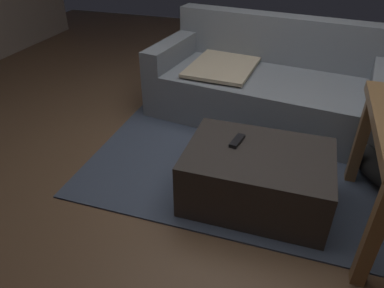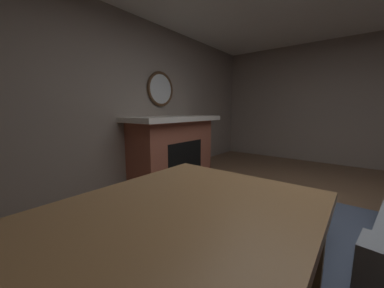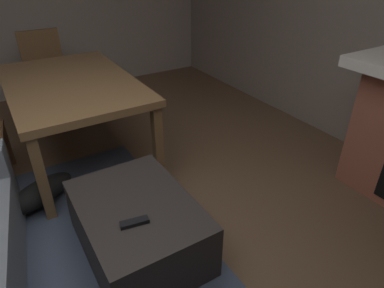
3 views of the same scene
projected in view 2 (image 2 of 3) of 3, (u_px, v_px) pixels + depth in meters
floor at (314, 241)px, 1.93m from camera, size 8.35×8.35×0.00m
wall_back_fireplace_side at (124, 101)px, 3.39m from camera, size 7.36×0.12×2.60m
wall_left at (350, 103)px, 4.43m from camera, size 0.12×5.85×2.60m
area_rug at (353, 269)px, 1.58m from camera, size 2.60×2.00×0.01m
fireplace at (173, 146)px, 3.82m from camera, size 1.78×0.76×1.05m
round_wall_mirror at (161, 89)px, 3.84m from camera, size 0.61×0.05×0.61m
ottoman_coffee_table at (271, 220)px, 1.92m from camera, size 0.91×0.65×0.39m
tv_remote at (286, 195)px, 1.96m from camera, size 0.08×0.17×0.02m
dining_table at (151, 245)px, 0.80m from camera, size 1.60×1.01×0.74m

